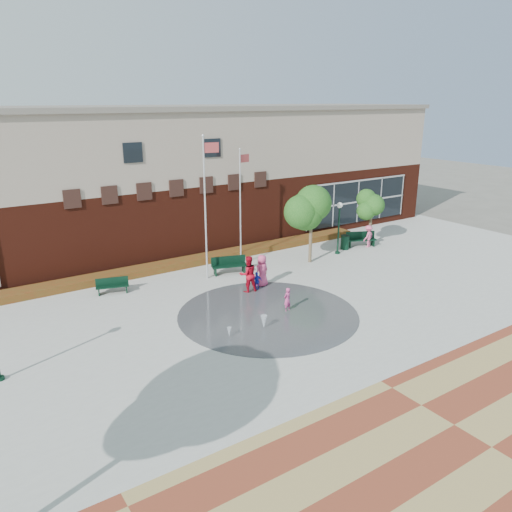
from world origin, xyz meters
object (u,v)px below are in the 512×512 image
trash_can (345,242)px  bench_left (113,289)px  flagpole_left (206,201)px  child_splash (287,300)px  flagpole_right (241,199)px

trash_can → bench_left: bearing=177.0°
flagpole_left → child_splash: (0.93, -6.10, -3.80)m
trash_can → child_splash: size_ratio=0.83×
flagpole_left → trash_can: flagpole_left is taller
flagpole_right → trash_can: size_ratio=7.03×
flagpole_left → flagpole_right: 4.13m
bench_left → flagpole_left: bearing=8.7°
flagpole_right → child_splash: (-2.59, -8.19, -3.24)m
flagpole_left → bench_left: 6.67m
flagpole_left → bench_left: bearing=-178.2°
flagpole_right → child_splash: size_ratio=5.81×
bench_left → trash_can: bearing=13.4°
trash_can → flagpole_right: bearing=162.0°
flagpole_left → trash_can: (10.30, -0.11, -3.89)m
flagpole_left → trash_can: 11.01m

